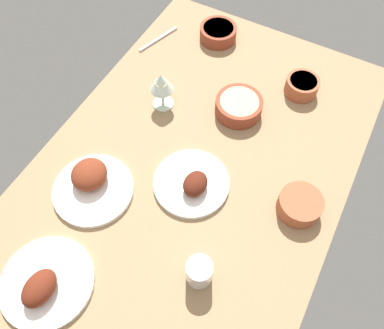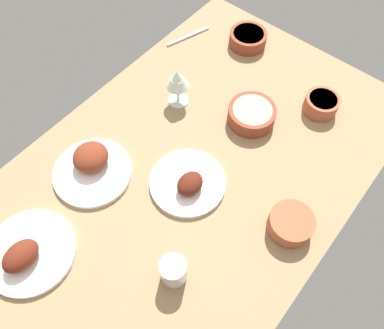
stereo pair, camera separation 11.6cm
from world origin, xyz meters
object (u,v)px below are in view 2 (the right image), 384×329
Objects in this scene: plate_center_main at (92,166)px; bowl_pasta at (252,114)px; plate_near_viewer at (188,183)px; bowl_cream at (248,38)px; bowl_sauce at (291,223)px; plate_far_side at (27,253)px; wine_glass at (177,81)px; fork_loose at (188,36)px; water_tumbler at (174,271)px; bowl_soup at (321,104)px.

bowl_pasta is (-46.28, 25.95, 0.42)cm from plate_center_main.
plate_near_viewer is 29.56cm from plate_center_main.
plate_near_viewer is 64.34cm from bowl_cream.
plate_center_main reaches higher than bowl_sauce.
plate_far_side is at bearing 12.49° from plate_center_main.
bowl_pasta is 35.96cm from bowl_cream.
wine_glass is (37.71, -1.91, 7.13)cm from bowl_cream.
plate_far_side is 78.05cm from bowl_pasta.
bowl_cream is 22.80cm from fork_loose.
plate_near_viewer is 2.51× the size of water_tumbler.
plate_near_viewer is at bearing 58.34° from fork_loose.
plate_far_side is 39.63cm from water_tumbler.
bowl_sauce is (-7.79, 30.20, 1.36)cm from plate_near_viewer.
bowl_soup is (-64.47, 41.18, 0.53)cm from plate_center_main.
plate_center_main is 53.07cm from bowl_pasta.
water_tumbler reaches higher than plate_center_main.
wine_glass is (27.28, -38.91, 6.84)cm from bowl_soup.
bowl_cream is at bearing -178.73° from plate_far_side.
bowl_soup is at bearing 162.99° from plate_near_viewer.
wine_glass is 59.53cm from water_tumbler.
bowl_sauce is at bearing 51.23° from bowl_pasta.
bowl_pasta is 38.60cm from bowl_sauce.
plate_center_main is 1.29× the size of fork_loose.
plate_far_side is 1.33× the size of fork_loose.
plate_center_main is at bearing -61.00° from plate_near_viewer.
bowl_cream is at bearing -135.50° from bowl_sauce.
fork_loose is at bearing -139.98° from plate_near_viewer.
bowl_soup reaches higher than bowl_cream.
wine_glass reaches higher than plate_center_main.
plate_center_main is at bearing -101.91° from water_tumbler.
water_tumbler is at bearing 32.02° from plate_near_viewer.
bowl_pasta reaches higher than bowl_cream.
plate_center_main is at bearing -167.51° from plate_far_side.
plate_near_viewer is 1.47× the size of bowl_pasta.
wine_glass is (-15.07, -53.78, 6.85)cm from bowl_sauce.
bowl_soup is 44.89cm from bowl_sauce.
water_tumbler is at bearing 55.98° from fork_loose.
bowl_sauce is at bearing 74.34° from wine_glass.
plate_near_viewer is at bearing -0.19° from bowl_pasta.
plate_center_main is 37.98cm from wine_glass.
plate_near_viewer is at bearing 45.88° from wine_glass.
plate_center_main is (-29.30, -6.49, 0.61)cm from plate_far_side.
water_tumbler is (45.65, 37.83, -5.40)cm from wine_glass.
wine_glass reaches higher than bowl_sauce.
bowl_soup reaches higher than fork_loose.
bowl_cream is at bearing 177.10° from wine_glass.
bowl_cream is 0.75× the size of fork_loose.
bowl_sauce is 0.89× the size of wine_glass.
bowl_soup is 0.90× the size of bowl_sauce.
water_tumbler is at bearing 78.09° from plate_center_main.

